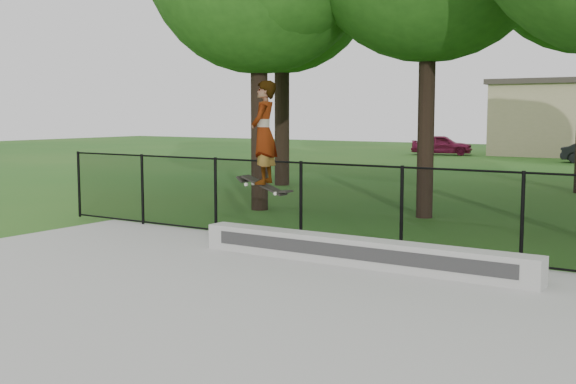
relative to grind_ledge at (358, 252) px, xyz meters
name	(u,v)px	position (x,y,z in m)	size (l,w,h in m)	color
ground	(156,355)	(0.19, -4.70, -0.27)	(100.00, 100.00, 0.00)	#1C5818
concrete_slab	(156,352)	(0.19, -4.70, -0.24)	(14.00, 12.00, 0.06)	#ACABA7
grind_ledge	(358,252)	(0.00, 0.00, 0.00)	(5.68, 0.40, 0.43)	#ABABA6
car_a	(442,145)	(-10.28, 29.86, 0.31)	(1.39, 3.42, 1.17)	maroon
skater_airborne	(264,134)	(-1.75, -0.05, 1.80)	(0.80, 0.73, 1.93)	black
chainlink_fence	(402,210)	(0.19, 1.20, 0.54)	(16.06, 0.06, 1.50)	black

